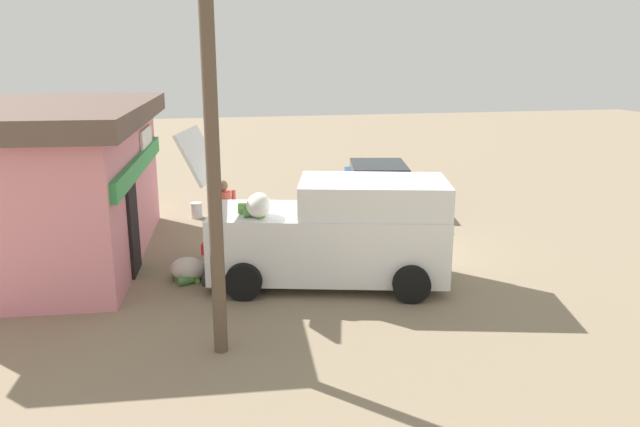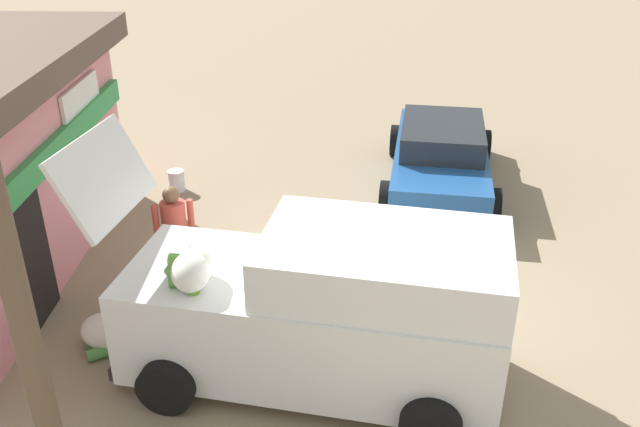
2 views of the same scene
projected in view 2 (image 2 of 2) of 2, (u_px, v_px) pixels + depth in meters
The scene contains 8 objects.
ground_plane at pixel (342, 290), 9.97m from camera, with size 60.00×60.00×0.00m, color gray.
delivery_van at pixel (324, 309), 7.86m from camera, with size 2.92×5.06×2.90m.
parked_sedan at pixel (441, 157), 12.91m from camera, with size 4.45×2.73×1.27m.
vendor_standing at pixel (175, 233), 9.50m from camera, with size 0.42×0.55×1.68m.
customer_bending at pixel (162, 290), 8.49m from camera, with size 0.66×0.80×1.34m.
unloaded_banana_pile at pixel (107, 333), 8.75m from camera, with size 0.76×0.87×0.45m.
paint_bucket at pixel (177, 181), 12.90m from camera, with size 0.31×0.31×0.41m, color silver.
utility_pole at pixel (20, 311), 4.87m from camera, with size 0.20×0.20×5.47m, color brown.
Camera 2 is at (-8.31, 0.69, 5.60)m, focal length 38.22 mm.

